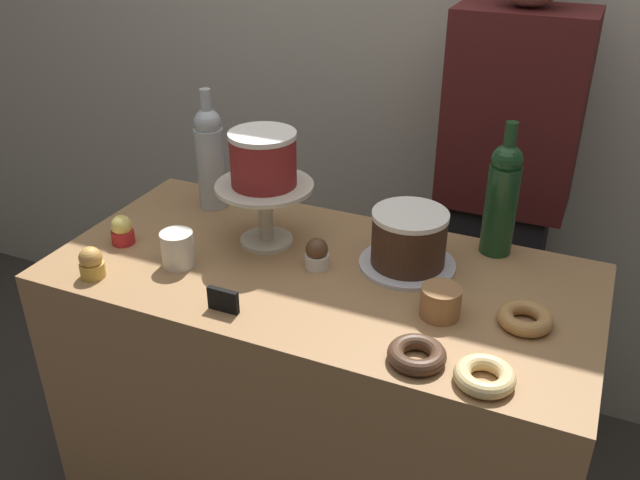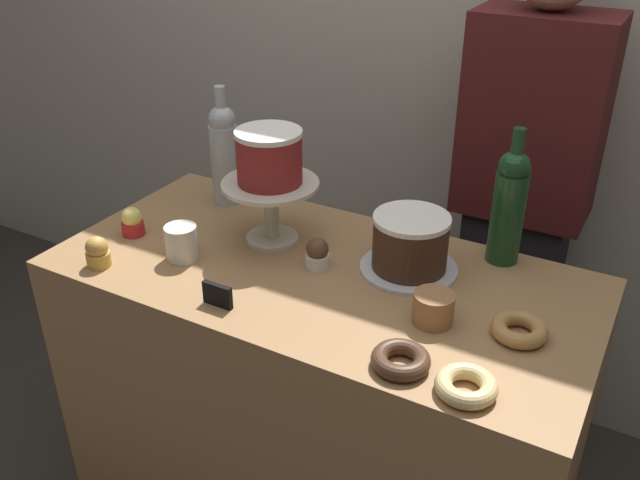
{
  "view_description": "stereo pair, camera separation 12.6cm",
  "coord_description": "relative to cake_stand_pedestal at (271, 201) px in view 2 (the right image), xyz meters",
  "views": [
    {
      "loc": [
        0.54,
        -1.23,
        1.71
      ],
      "look_at": [
        0.0,
        0.0,
        0.98
      ],
      "focal_mm": 38.28,
      "sensor_mm": 36.0,
      "label": 1
    },
    {
      "loc": [
        0.66,
        -1.17,
        1.71
      ],
      "look_at": [
        0.0,
        0.0,
        0.98
      ],
      "focal_mm": 38.28,
      "sensor_mm": 36.0,
      "label": 2
    }
  ],
  "objects": [
    {
      "name": "donut_glazed",
      "position": [
        0.6,
        -0.31,
        -0.09
      ],
      "size": [
        0.11,
        0.11,
        0.03
      ],
      "color": "#E0C17F",
      "rests_on": "display_counter"
    },
    {
      "name": "chocolate_round_cake",
      "position": [
        0.35,
        0.03,
        -0.03
      ],
      "size": [
        0.17,
        0.17,
        0.13
      ],
      "color": "#3D2619",
      "rests_on": "silver_serving_platter"
    },
    {
      "name": "silver_serving_platter",
      "position": [
        0.35,
        0.03,
        -0.1
      ],
      "size": [
        0.23,
        0.23,
        0.01
      ],
      "color": "silver",
      "rests_on": "display_counter"
    },
    {
      "name": "cake_stand_pedestal",
      "position": [
        0.0,
        0.0,
        0.0
      ],
      "size": [
        0.24,
        0.24,
        0.16
      ],
      "color": "beige",
      "rests_on": "display_counter"
    },
    {
      "name": "cupcake_chocolate",
      "position": [
        0.16,
        -0.06,
        -0.07
      ],
      "size": [
        0.06,
        0.06,
        0.07
      ],
      "color": "white",
      "rests_on": "display_counter"
    },
    {
      "name": "price_sign_chalkboard",
      "position": [
        0.06,
        -0.3,
        -0.08
      ],
      "size": [
        0.07,
        0.01,
        0.05
      ],
      "color": "black",
      "rests_on": "display_counter"
    },
    {
      "name": "cupcake_lemon",
      "position": [
        -0.32,
        -0.15,
        -0.07
      ],
      "size": [
        0.06,
        0.06,
        0.07
      ],
      "color": "red",
      "rests_on": "display_counter"
    },
    {
      "name": "wine_bottle_clear",
      "position": [
        -0.23,
        0.13,
        0.04
      ],
      "size": [
        0.08,
        0.08,
        0.33
      ],
      "color": "#B2BCC1",
      "rests_on": "display_counter"
    },
    {
      "name": "cookie_stack",
      "position": [
        0.47,
        -0.13,
        -0.07
      ],
      "size": [
        0.08,
        0.08,
        0.07
      ],
      "color": "olive",
      "rests_on": "display_counter"
    },
    {
      "name": "cupcake_caramel",
      "position": [
        -0.29,
        -0.3,
        -0.07
      ],
      "size": [
        0.06,
        0.06,
        0.07
      ],
      "color": "gold",
      "rests_on": "display_counter"
    },
    {
      "name": "display_counter",
      "position": [
        0.18,
        -0.07,
        -0.56
      ],
      "size": [
        1.25,
        0.61,
        0.9
      ],
      "color": "#997047",
      "rests_on": "ground_plane"
    },
    {
      "name": "coffee_cup_ceramic",
      "position": [
        -0.14,
        -0.18,
        -0.06
      ],
      "size": [
        0.08,
        0.08,
        0.08
      ],
      "color": "silver",
      "rests_on": "display_counter"
    },
    {
      "name": "donut_chocolate",
      "position": [
        0.47,
        -0.3,
        -0.09
      ],
      "size": [
        0.11,
        0.11,
        0.03
      ],
      "color": "#472D1E",
      "rests_on": "display_counter"
    },
    {
      "name": "white_layer_cake",
      "position": [
        0.0,
        0.0,
        0.11
      ],
      "size": [
        0.16,
        0.16,
        0.13
      ],
      "color": "maroon",
      "rests_on": "cake_stand_pedestal"
    },
    {
      "name": "barista_figure",
      "position": [
        0.47,
        0.57,
        -0.16
      ],
      "size": [
        0.36,
        0.22,
        1.6
      ],
      "color": "black",
      "rests_on": "ground_plane"
    },
    {
      "name": "back_wall",
      "position": [
        0.18,
        0.81,
        0.3
      ],
      "size": [
        6.0,
        0.05,
        2.6
      ],
      "color": "#BCB7A8",
      "rests_on": "ground_plane"
    },
    {
      "name": "donut_maple",
      "position": [
        0.64,
        -0.1,
        -0.09
      ],
      "size": [
        0.11,
        0.11,
        0.03
      ],
      "color": "#B27F47",
      "rests_on": "display_counter"
    },
    {
      "name": "wine_bottle_green",
      "position": [
        0.52,
        0.18,
        0.04
      ],
      "size": [
        0.08,
        0.08,
        0.33
      ],
      "color": "#193D1E",
      "rests_on": "display_counter"
    }
  ]
}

